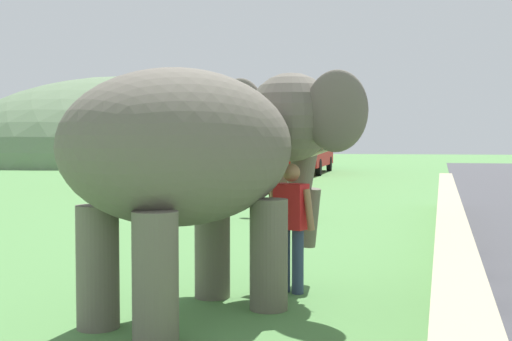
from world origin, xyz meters
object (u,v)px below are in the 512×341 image
Objects in this scene: person_handler at (291,221)px; bus_teal at (293,141)px; bus_red at (307,141)px; elephant at (211,150)px; bus_orange at (222,140)px; cow_near at (278,185)px.

bus_teal is (40.37, 9.38, 1.15)m from person_handler.
bus_red is (31.90, 6.50, 1.16)m from person_handler.
person_handler is at bearing -30.48° from elephant.
bus_orange reaches higher than cow_near.
cow_near is at bearing -154.49° from bus_orange.
bus_orange is 1.25× the size of bus_teal.
elephant is 33.54m from bus_red.
bus_red is at bearing -161.21° from bus_teal.
bus_red is 24.74m from cow_near.
bus_orange is 13.55m from cow_near.
person_handler is 41.46m from bus_teal.
elephant is 1.59m from person_handler.
bus_red reaches higher than cow_near.
cow_near is (-12.18, -5.81, -1.21)m from bus_orange.
person_handler is (1.13, -0.67, -0.91)m from elephant.
bus_orange is 1.01× the size of bus_red.
bus_red is 5.48× the size of cow_near.
person_handler is at bearing -158.09° from bus_orange.
bus_red is 8.95m from bus_teal.
bus_red is (12.14, -1.45, -0.00)m from bus_orange.
bus_orange reaches higher than elephant.
cow_near is at bearing 15.74° from person_handler.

